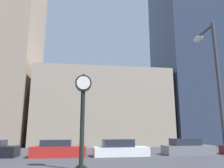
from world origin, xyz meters
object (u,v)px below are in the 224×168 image
Objects in this scene: car_white at (120,149)px; car_grey at (187,148)px; street_lamp_right at (212,75)px; street_clock at (83,108)px; car_red at (58,150)px.

car_grey reaches higher than car_white.
street_lamp_right is at bearing -81.38° from car_white.
street_clock reaches higher than car_red.
car_white is (3.22, 6.30, -2.75)m from street_clock.
street_lamp_right is (2.22, -10.48, 3.79)m from car_white.
street_lamp_right is at bearing -112.78° from car_grey.
street_clock is 7.12m from car_red.
car_red is at bearing 178.87° from car_grey.
car_white reaches higher than car_red.
street_lamp_right reaches higher than car_red.
street_lamp_right is at bearing -54.36° from car_red.
car_grey is 0.68× the size of street_lamp_right.
street_clock reaches higher than car_grey.
car_grey is (9.38, 6.62, -2.73)m from street_clock.
car_white is at bearing 101.95° from street_lamp_right.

